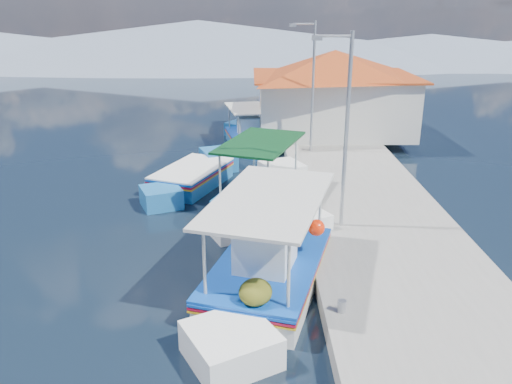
{
  "coord_description": "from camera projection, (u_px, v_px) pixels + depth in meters",
  "views": [
    {
      "loc": [
        1.72,
        -13.34,
        7.23
      ],
      "look_at": [
        1.88,
        2.94,
        1.3
      ],
      "focal_mm": 36.49,
      "sensor_mm": 36.0,
      "label": 1
    }
  ],
  "objects": [
    {
      "name": "caique_far",
      "position": [
        248.0,
        137.0,
        27.98
      ],
      "size": [
        2.7,
        6.36,
        2.27
      ],
      "rotation": [
        0.0,
        0.0,
        -0.19
      ],
      "color": "#1C65A9",
      "rests_on": "ground"
    },
    {
      "name": "caique_blue_hull",
      "position": [
        192.0,
        178.0,
        21.75
      ],
      "size": [
        3.74,
        6.43,
        1.24
      ],
      "rotation": [
        0.0,
        0.0,
        0.39
      ],
      "color": "#1C65A9",
      "rests_on": "ground"
    },
    {
      "name": "quay",
      "position": [
        357.0,
        190.0,
        20.6
      ],
      "size": [
        5.0,
        44.0,
        0.5
      ],
      "primitive_type": "cube",
      "color": "gray",
      "rests_on": "ground"
    },
    {
      "name": "mountain_ridge",
      "position": [
        288.0,
        46.0,
        66.97
      ],
      "size": [
        171.4,
        96.0,
        5.5
      ],
      "color": "slate",
      "rests_on": "ground"
    },
    {
      "name": "lamp_post_far",
      "position": [
        311.0,
        81.0,
        24.05
      ],
      "size": [
        1.21,
        0.14,
        6.0
      ],
      "color": "#A5A8AD",
      "rests_on": "quay"
    },
    {
      "name": "main_caique",
      "position": [
        268.0,
        268.0,
        13.9
      ],
      "size": [
        4.21,
        8.45,
        2.91
      ],
      "rotation": [
        0.0,
        0.0,
        0.29
      ],
      "color": "white",
      "rests_on": "ground"
    },
    {
      "name": "bollards",
      "position": [
        306.0,
        187.0,
        19.74
      ],
      "size": [
        0.2,
        17.2,
        0.3
      ],
      "color": "#A5A8AD",
      "rests_on": "quay"
    },
    {
      "name": "ground",
      "position": [
        192.0,
        269.0,
        14.99
      ],
      "size": [
        160.0,
        160.0,
        0.0
      ],
      "primitive_type": "plane",
      "color": "black",
      "rests_on": "ground"
    },
    {
      "name": "harbor_building",
      "position": [
        333.0,
        90.0,
        28.19
      ],
      "size": [
        10.49,
        10.49,
        4.4
      ],
      "color": "silver",
      "rests_on": "quay"
    },
    {
      "name": "caique_green_canopy",
      "position": [
        259.0,
        195.0,
        19.54
      ],
      "size": [
        3.92,
        7.04,
        2.81
      ],
      "rotation": [
        0.0,
        0.0,
        0.36
      ],
      "color": "white",
      "rests_on": "ground"
    },
    {
      "name": "lamp_post_near",
      "position": [
        344.0,
        123.0,
        15.59
      ],
      "size": [
        1.21,
        0.14,
        6.0
      ],
      "color": "#A5A8AD",
      "rests_on": "quay"
    }
  ]
}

